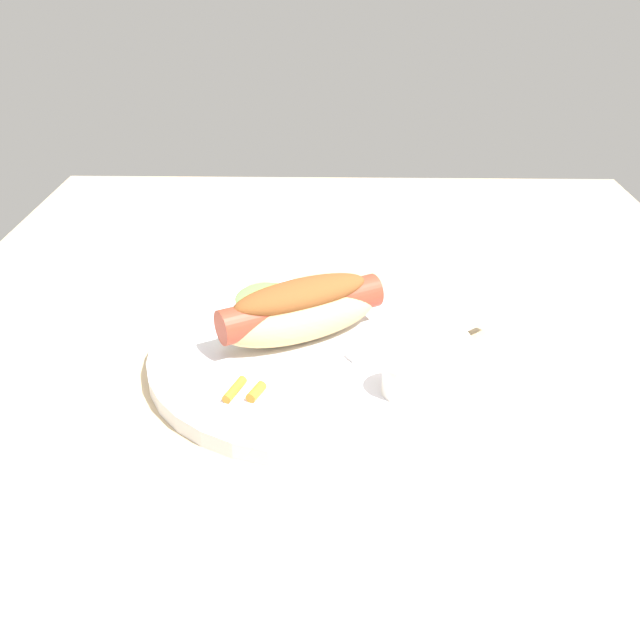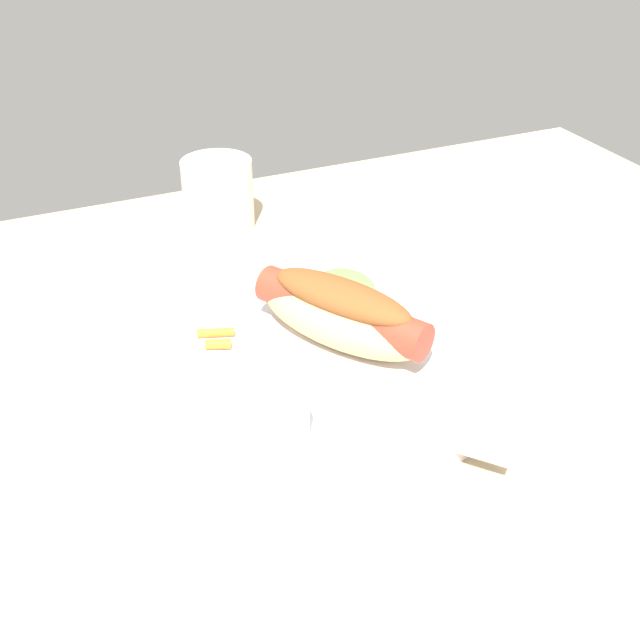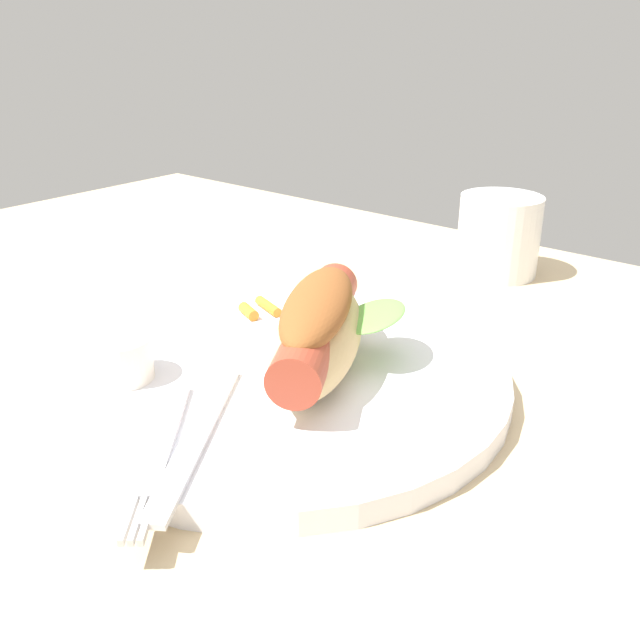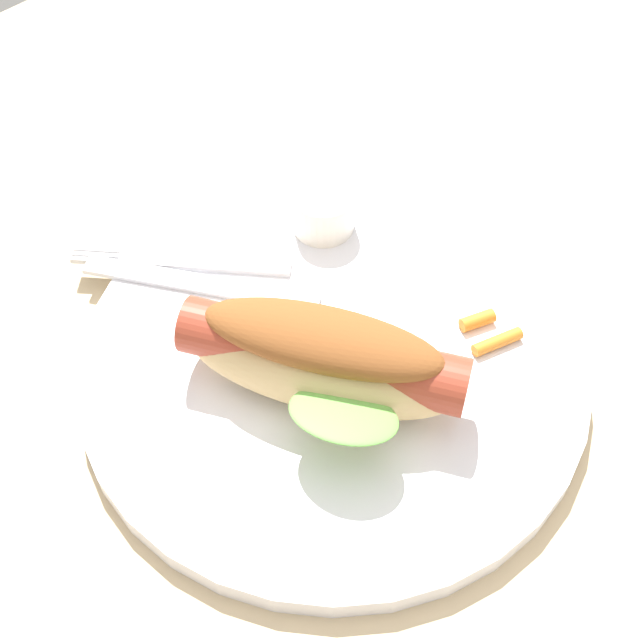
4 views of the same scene
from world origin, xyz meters
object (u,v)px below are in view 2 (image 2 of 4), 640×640
carrot_garnish (217,338)px  plate (324,363)px  sauce_ramekin (281,419)px  drinking_cup (218,194)px  fork (411,432)px  hot_dog (341,313)px  knife (403,413)px

carrot_garnish → plate: bearing=-36.1°
sauce_ramekin → drinking_cup: 39.68cm
fork → plate: bearing=147.5°
plate → hot_dog: size_ratio=1.84×
knife → sauce_ramekin: bearing=-133.0°
sauce_ramekin → fork: bearing=-23.5°
plate → fork: fork is taller
sauce_ramekin → knife: (9.34, -1.70, -1.28)cm
hot_dog → drinking_cup: 29.63cm
knife → fork: bearing=-46.8°
hot_dog → knife: hot_dog is taller
sauce_ramekin → drinking_cup: size_ratio=0.52×
plate → knife: 10.06cm
hot_dog → drinking_cup: drinking_cup is taller
fork → drinking_cup: bearing=140.7°
sauce_ramekin → fork: size_ratio=0.36×
fork → drinking_cup: (-1.07, 42.75, 2.12)cm
plate → hot_dog: bearing=30.7°
knife → carrot_garnish: (-9.97, 15.38, 0.24)cm
hot_dog → sauce_ramekin: bearing=-74.4°
fork → sauce_ramekin: bearing=-154.3°
carrot_garnish → fork: bearing=-61.7°
knife → carrot_garnish: 18.33cm
carrot_garnish → drinking_cup: drinking_cup is taller
knife → carrot_garnish: bearing=-179.8°
plate → hot_dog: (2.13, 1.27, 3.81)cm
plate → fork: 12.06cm
fork → drinking_cup: 42.82cm
fork → knife: 2.20cm
plate → carrot_garnish: size_ratio=8.61×
fork → knife: size_ratio=0.75×
hot_dog → knife: size_ratio=1.08×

